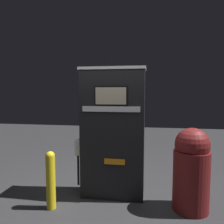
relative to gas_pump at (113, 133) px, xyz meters
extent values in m
plane|color=#2D2D30|center=(0.00, -0.20, -1.00)|extent=(14.00, 14.00, 0.00)
cube|color=black|center=(0.00, 0.00, -0.44)|extent=(0.96, 0.40, 1.11)
cube|color=black|center=(0.00, 0.00, 0.53)|extent=(0.96, 0.40, 0.84)
cube|color=silver|center=(0.00, 0.00, 0.97)|extent=(0.99, 0.43, 0.04)
cube|color=black|center=(0.00, -0.21, 0.57)|extent=(0.48, 0.01, 0.28)
cube|color=beige|center=(0.00, -0.21, 0.57)|extent=(0.44, 0.01, 0.24)
cube|color=silver|center=(0.00, -0.21, 0.38)|extent=(0.84, 0.02, 0.08)
cube|color=orange|center=(0.06, -0.21, -0.39)|extent=(0.31, 0.02, 0.08)
cube|color=silver|center=(-0.52, -0.08, -0.22)|extent=(0.09, 0.18, 0.23)
cylinder|color=black|center=(-0.52, -0.14, -0.57)|extent=(0.03, 0.03, 0.47)
cylinder|color=yellow|center=(-0.79, -0.54, -0.62)|extent=(0.13, 0.13, 0.75)
sphere|color=yellow|center=(-0.79, -0.54, -0.25)|extent=(0.13, 0.13, 0.13)
cylinder|color=maroon|center=(1.13, -0.26, -0.58)|extent=(0.49, 0.49, 0.83)
sphere|color=maroon|center=(1.13, -0.26, -0.09)|extent=(0.46, 0.46, 0.46)
camera|label=1|loc=(0.53, -3.29, 0.62)|focal=35.00mm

